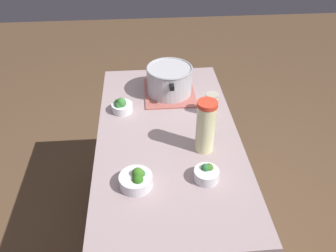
{
  "coord_description": "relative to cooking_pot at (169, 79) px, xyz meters",
  "views": [
    {
      "loc": [
        1.33,
        -0.11,
        1.97
      ],
      "look_at": [
        0.0,
        0.0,
        0.94
      ],
      "focal_mm": 37.02,
      "sensor_mm": 36.0,
      "label": 1
    }
  ],
  "objects": [
    {
      "name": "ground_plane",
      "position": [
        0.38,
        -0.04,
        -0.98
      ],
      "size": [
        8.0,
        8.0,
        0.0
      ],
      "primitive_type": "plane",
      "color": "brown"
    },
    {
      "name": "broccoli_bowl_center",
      "position": [
        0.69,
        0.1,
        -0.06
      ],
      "size": [
        0.11,
        0.11,
        0.07
      ],
      "color": "silver",
      "rests_on": "counter_slab"
    },
    {
      "name": "broccoli_bowl_back",
      "position": [
        0.16,
        -0.27,
        -0.06
      ],
      "size": [
        0.11,
        0.11,
        0.09
      ],
      "color": "silver",
      "rests_on": "counter_slab"
    },
    {
      "name": "lemonade_pitcher",
      "position": [
        0.5,
        0.12,
        0.04
      ],
      "size": [
        0.09,
        0.09,
        0.26
      ],
      "color": "beige",
      "rests_on": "counter_slab"
    },
    {
      "name": "mason_jar",
      "position": [
        0.22,
        0.2,
        -0.03
      ],
      "size": [
        0.07,
        0.07,
        0.12
      ],
      "color": "beige",
      "rests_on": "counter_slab"
    },
    {
      "name": "broccoli_bowl_front",
      "position": [
        0.71,
        -0.2,
        -0.06
      ],
      "size": [
        0.14,
        0.14,
        0.09
      ],
      "color": "silver",
      "rests_on": "counter_slab"
    },
    {
      "name": "dish_cloth",
      "position": [
        0.0,
        -0.0,
        -0.09
      ],
      "size": [
        0.33,
        0.29,
        0.01
      ],
      "primitive_type": "cube",
      "color": "#AB5951",
      "rests_on": "counter_slab"
    },
    {
      "name": "counter_slab",
      "position": [
        0.38,
        -0.04,
        -0.54
      ],
      "size": [
        1.34,
        0.7,
        0.89
      ],
      "primitive_type": "cube",
      "color": "#A08A8C",
      "rests_on": "ground_plane"
    },
    {
      "name": "cooking_pot",
      "position": [
        0.0,
        0.0,
        0.0
      ],
      "size": [
        0.33,
        0.26,
        0.16
      ],
      "color": "#B7B7BC",
      "rests_on": "dish_cloth"
    }
  ]
}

